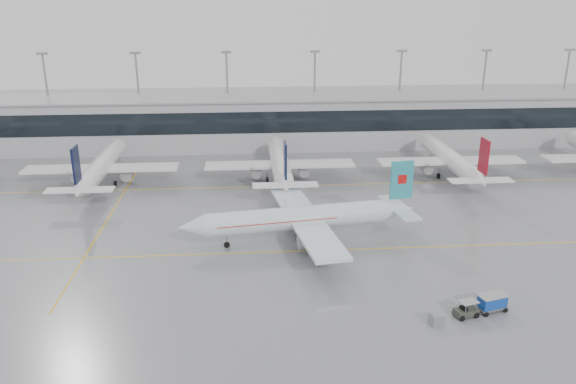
{
  "coord_description": "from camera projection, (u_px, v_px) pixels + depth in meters",
  "views": [
    {
      "loc": [
        -6.54,
        -74.06,
        34.95
      ],
      "look_at": [
        0.0,
        12.0,
        5.0
      ],
      "focal_mm": 35.0,
      "sensor_mm": 36.0,
      "label": 1
    }
  ],
  "objects": [
    {
      "name": "air_canada_jet",
      "position": [
        304.0,
        218.0,
        84.21
      ],
      "size": [
        36.68,
        29.63,
        11.55
      ],
      "rotation": [
        0.0,
        0.0,
        3.29
      ],
      "color": "silver",
      "rests_on": "ground"
    },
    {
      "name": "baggage_tug",
      "position": [
        466.0,
        311.0,
        64.79
      ],
      "size": [
        4.1,
        2.32,
        1.95
      ],
      "rotation": [
        0.0,
        0.0,
        0.27
      ],
      "color": "#31352C",
      "rests_on": "ground"
    },
    {
      "name": "parked_jet_d",
      "position": [
        450.0,
        159.0,
        114.72
      ],
      "size": [
        29.64,
        36.96,
        11.72
      ],
      "rotation": [
        0.0,
        0.0,
        1.57
      ],
      "color": "white",
      "rests_on": "ground"
    },
    {
      "name": "ground",
      "position": [
        294.0,
        251.0,
        81.7
      ],
      "size": [
        320.0,
        320.0,
        0.0
      ],
      "primitive_type": "plane",
      "color": "gray",
      "rests_on": "ground"
    },
    {
      "name": "taxi_line_north",
      "position": [
        281.0,
        186.0,
        109.96
      ],
      "size": [
        120.0,
        0.25,
        0.01
      ],
      "primitive_type": "cube",
      "color": "#EDAC0F",
      "rests_on": "ground"
    },
    {
      "name": "terminal",
      "position": [
        273.0,
        122.0,
        138.13
      ],
      "size": [
        180.0,
        15.0,
        12.0
      ],
      "primitive_type": "cube",
      "color": "#A1A0A4",
      "rests_on": "ground"
    },
    {
      "name": "baggage_cart",
      "position": [
        492.0,
        302.0,
        65.76
      ],
      "size": [
        3.78,
        2.72,
        2.11
      ],
      "rotation": [
        0.0,
        0.0,
        0.27
      ],
      "color": "gray",
      "rests_on": "ground"
    },
    {
      "name": "terminal_roof",
      "position": [
        272.0,
        97.0,
        136.1
      ],
      "size": [
        182.0,
        16.0,
        0.4
      ],
      "primitive_type": "cube",
      "color": "gray",
      "rests_on": "ground"
    },
    {
      "name": "parked_jet_b",
      "position": [
        101.0,
        166.0,
        109.71
      ],
      "size": [
        29.64,
        36.96,
        11.72
      ],
      "rotation": [
        0.0,
        0.0,
        1.57
      ],
      "color": "white",
      "rests_on": "ground"
    },
    {
      "name": "parked_jet_c",
      "position": [
        280.0,
        163.0,
        112.21
      ],
      "size": [
        29.64,
        36.96,
        11.72
      ],
      "rotation": [
        0.0,
        0.0,
        1.57
      ],
      "color": "white",
      "rests_on": "ground"
    },
    {
      "name": "taxi_line_cross",
      "position": [
        108.0,
        219.0,
        93.68
      ],
      "size": [
        0.25,
        60.0,
        0.01
      ],
      "primitive_type": "cube",
      "color": "#EDAC0F",
      "rests_on": "ground"
    },
    {
      "name": "taxi_line_main",
      "position": [
        294.0,
        251.0,
        81.69
      ],
      "size": [
        120.0,
        0.25,
        0.01
      ],
      "primitive_type": "cube",
      "color": "#EDAC0F",
      "rests_on": "ground"
    },
    {
      "name": "terminal_glass",
      "position": [
        274.0,
        122.0,
        130.53
      ],
      "size": [
        180.0,
        0.2,
        5.0
      ],
      "primitive_type": "cube",
      "color": "black",
      "rests_on": "ground"
    },
    {
      "name": "gse_unit",
      "position": [
        436.0,
        319.0,
        63.12
      ],
      "size": [
        1.6,
        1.52,
        1.38
      ],
      "primitive_type": "cube",
      "rotation": [
        0.0,
        0.0,
        0.19
      ],
      "color": "gray",
      "rests_on": "ground"
    },
    {
      "name": "light_masts",
      "position": [
        271.0,
        88.0,
        141.38
      ],
      "size": [
        156.4,
        1.0,
        22.6
      ],
      "color": "gray",
      "rests_on": "ground"
    }
  ]
}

